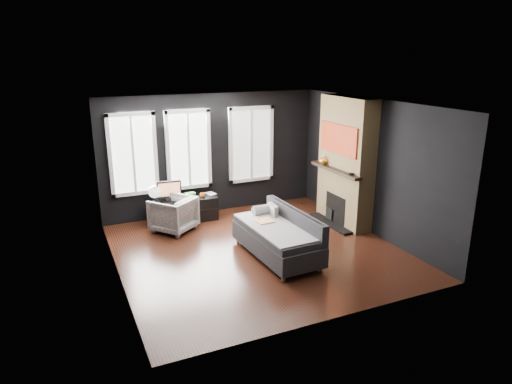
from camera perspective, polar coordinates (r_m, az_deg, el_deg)
name	(u,v)px	position (r m, az deg, el deg)	size (l,w,h in m)	color
floor	(258,251)	(8.57, 0.22, -7.35)	(5.00, 5.00, 0.00)	black
ceiling	(258,104)	(7.85, 0.24, 10.91)	(5.00, 5.00, 0.00)	white
wall_back	(212,154)	(10.37, -5.53, 4.75)	(5.00, 0.02, 2.70)	black
wall_left	(112,199)	(7.47, -17.51, -0.80)	(0.02, 5.00, 2.70)	black
wall_right	(372,167)	(9.39, 14.27, 3.02)	(0.02, 5.00, 2.70)	black
windows	(191,109)	(10.03, -8.09, 10.22)	(4.00, 0.16, 1.76)	white
fireplace	(346,162)	(9.74, 11.17, 3.71)	(0.70, 1.62, 2.70)	#93724C
sofa	(277,234)	(8.20, 2.61, -5.30)	(0.98, 1.96, 0.84)	black
stripe_pillow	(273,214)	(8.68, 2.12, -2.71)	(0.08, 0.36, 0.36)	gray
armchair	(173,213)	(9.52, -10.30, -2.54)	(0.77, 0.72, 0.79)	silver
media_console	(182,210)	(10.06, -9.18, -2.24)	(1.51, 0.47, 0.52)	black
monitor	(169,189)	(9.88, -10.81, 0.35)	(0.53, 0.11, 0.47)	black
desk_fan	(155,194)	(9.80, -12.53, -0.22)	(0.26, 0.26, 0.37)	gray
mug	(202,194)	(10.01, -6.71, -0.31)	(0.12, 0.09, 0.12)	#CA6318
book	(207,189)	(10.15, -6.15, 0.33)	(0.18, 0.02, 0.25)	#BCA890
storage_box	(190,195)	(9.98, -8.23, -0.43)	(0.22, 0.14, 0.12)	#317935
mantel_vase	(324,160)	(9.97, 8.50, 4.01)	(0.19, 0.20, 0.19)	gold
mantel_clock	(351,174)	(9.19, 11.82, 2.22)	(0.11, 0.11, 0.04)	black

